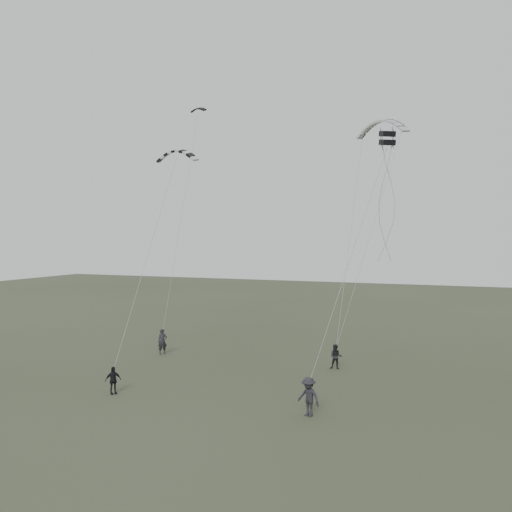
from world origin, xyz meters
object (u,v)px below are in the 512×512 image
(flyer_center, at_px, (113,380))
(kite_striped, at_px, (177,151))
(flyer_right, at_px, (336,357))
(flyer_far, at_px, (309,397))
(flyer_left, at_px, (162,342))
(kite_dark_small, at_px, (198,109))
(kite_box, at_px, (387,138))
(kite_pale_large, at_px, (382,121))

(flyer_center, relative_size, kite_striped, 0.55)
(flyer_right, xyz_separation_m, flyer_far, (0.59, -8.80, 0.13))
(flyer_left, height_order, flyer_center, flyer_left)
(flyer_left, bearing_deg, flyer_far, -73.30)
(flyer_left, bearing_deg, kite_dark_small, 52.23)
(flyer_right, xyz_separation_m, kite_dark_small, (-12.82, 5.77, 18.25))
(flyer_center, xyz_separation_m, kite_box, (13.62, 4.87, 12.79))
(flyer_far, xyz_separation_m, kite_box, (2.98, 4.33, 12.60))
(flyer_far, bearing_deg, flyer_left, 170.05)
(flyer_left, distance_m, kite_pale_large, 23.76)
(flyer_left, xyz_separation_m, kite_box, (16.06, -4.00, 12.61))
(flyer_center, bearing_deg, flyer_right, -11.13)
(flyer_left, height_order, flyer_right, flyer_left)
(flyer_far, distance_m, kite_striped, 17.42)
(flyer_right, xyz_separation_m, kite_pale_large, (1.59, 9.05, 16.73))
(flyer_right, bearing_deg, flyer_center, -142.92)
(kite_dark_small, bearing_deg, kite_pale_large, 21.02)
(kite_dark_small, bearing_deg, flyer_left, -78.75)
(flyer_left, xyz_separation_m, flyer_right, (12.49, 0.46, -0.12))
(flyer_right, xyz_separation_m, kite_striped, (-9.61, -3.24, 13.11))
(flyer_center, height_order, kite_dark_small, kite_dark_small)
(flyer_center, xyz_separation_m, kite_dark_small, (-2.77, 15.11, 18.31))
(flyer_center, xyz_separation_m, flyer_far, (10.64, 0.54, 0.18))
(flyer_left, relative_size, flyer_right, 1.15)
(flyer_left, distance_m, kite_dark_small, 19.18)
(flyer_far, bearing_deg, flyer_right, 116.38)
(flyer_left, distance_m, kite_striped, 13.59)
(kite_dark_small, distance_m, kite_pale_large, 14.85)
(flyer_left, distance_m, flyer_right, 12.50)
(flyer_left, bearing_deg, kite_pale_large, -6.74)
(kite_pale_large, bearing_deg, kite_striped, -110.64)
(flyer_center, height_order, flyer_far, flyer_far)
(kite_dark_small, xyz_separation_m, kite_striped, (3.21, -9.01, -5.14))
(flyer_far, distance_m, kite_box, 13.66)
(flyer_far, xyz_separation_m, kite_dark_small, (-13.41, 14.57, 18.13))
(flyer_center, distance_m, flyer_far, 10.65)
(kite_dark_small, distance_m, kite_box, 20.10)
(flyer_far, bearing_deg, kite_pale_large, 109.35)
(flyer_left, relative_size, kite_pale_large, 0.43)
(flyer_right, height_order, kite_striped, kite_striped)
(flyer_left, xyz_separation_m, flyer_center, (2.44, -8.87, -0.18))
(flyer_far, bearing_deg, kite_striped, 173.96)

